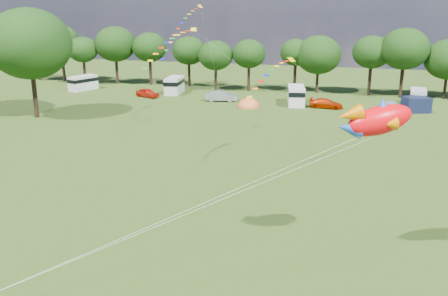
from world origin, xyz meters
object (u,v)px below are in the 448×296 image
(campervan_a, at_px, (83,82))
(campervan_c, at_px, (296,95))
(campervan_d, at_px, (418,97))
(tent_orange, at_px, (248,107))
(campervan_b, at_px, (174,85))
(car_b, at_px, (221,96))
(fish_kite, at_px, (374,120))
(big_tree, at_px, (29,44))
(car_a, at_px, (147,93))
(car_c, at_px, (326,103))
(tent_greyblue, at_px, (389,110))

(campervan_a, distance_m, campervan_c, 35.28)
(campervan_a, distance_m, campervan_d, 51.45)
(tent_orange, bearing_deg, campervan_b, 151.59)
(car_b, relative_size, fish_kite, 1.01)
(campervan_c, bearing_deg, campervan_b, 68.11)
(car_b, height_order, fish_kite, fish_kite)
(campervan_b, distance_m, fish_kite, 56.18)
(big_tree, distance_m, car_a, 19.98)
(car_c, xyz_separation_m, campervan_a, (-39.46, 3.92, 0.62))
(car_a, xyz_separation_m, fish_kite, (32.22, -42.91, 7.35))
(campervan_c, bearing_deg, car_b, 81.99)
(car_a, bearing_deg, car_b, -70.14)
(campervan_d, xyz_separation_m, tent_greyblue, (-3.74, -3.44, -1.26))
(big_tree, bearing_deg, car_c, 24.58)
(campervan_a, height_order, campervan_b, campervan_b)
(car_a, bearing_deg, tent_greyblue, -69.60)
(campervan_b, xyz_separation_m, fish_kite, (29.57, -47.30, 6.66))
(campervan_c, relative_size, fish_kite, 1.32)
(campervan_c, height_order, tent_orange, campervan_c)
(fish_kite, bearing_deg, tent_greyblue, 60.03)
(car_c, bearing_deg, car_a, 93.59)
(car_a, xyz_separation_m, car_b, (11.65, -0.04, 0.09))
(car_c, height_order, tent_orange, car_c)
(big_tree, xyz_separation_m, campervan_b, (10.13, 20.93, -7.66))
(campervan_d, bearing_deg, campervan_a, 95.10)
(big_tree, distance_m, car_c, 38.50)
(car_b, xyz_separation_m, campervan_c, (10.77, 0.48, 0.63))
(car_c, distance_m, campervan_b, 24.63)
(campervan_b, distance_m, tent_greyblue, 32.58)
(car_b, bearing_deg, campervan_a, 71.52)
(car_c, bearing_deg, big_tree, 120.11)
(campervan_c, bearing_deg, fish_kite, -177.83)
(car_a, height_order, tent_greyblue, car_a)
(campervan_a, xyz_separation_m, campervan_b, (15.42, 1.38, 0.09))
(big_tree, bearing_deg, car_a, 65.64)
(car_b, distance_m, campervan_c, 10.80)
(car_a, bearing_deg, campervan_a, 96.78)
(car_a, distance_m, campervan_d, 38.85)
(campervan_a, height_order, campervan_d, campervan_d)
(campervan_b, relative_size, campervan_d, 1.08)
(campervan_b, distance_m, tent_orange, 15.70)
(tent_greyblue, distance_m, fish_kite, 43.92)
(campervan_d, relative_size, fish_kite, 1.18)
(car_a, distance_m, tent_orange, 16.70)
(big_tree, relative_size, fish_kite, 3.13)
(tent_orange, bearing_deg, campervan_c, 30.18)
(campervan_a, xyz_separation_m, fish_kite, (44.99, -45.92, 6.75))
(campervan_d, bearing_deg, campervan_b, 93.20)
(big_tree, distance_m, car_b, 26.58)
(big_tree, height_order, car_b, big_tree)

